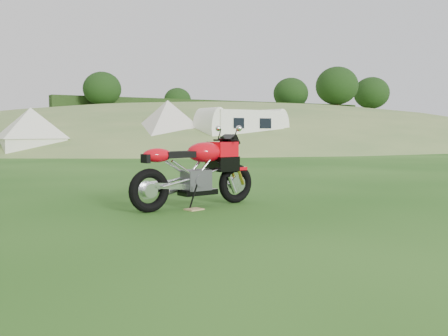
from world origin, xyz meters
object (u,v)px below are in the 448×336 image
sport_motorcycle (195,166)px  plywood_board (194,209)px  tent_left (31,131)px  tent_right (168,128)px  caravan (242,131)px

sport_motorcycle → plywood_board: size_ratio=8.61×
tent_left → tent_right: (6.84, -1.24, 0.15)m
tent_right → sport_motorcycle: bearing=-113.4°
tent_right → caravan: tent_right is taller
tent_right → caravan: bearing=-29.5°
sport_motorcycle → tent_left: bearing=82.1°
plywood_board → caravan: (11.13, 15.86, 1.18)m
sport_motorcycle → caravan: caravan is taller
plywood_board → tent_left: 19.12m
sport_motorcycle → tent_right: size_ratio=0.71×
sport_motorcycle → plywood_board: (-0.15, -0.25, -0.68)m
plywood_board → caravan: size_ratio=0.05×
plywood_board → caravan: caravan is taller
tent_left → sport_motorcycle: bearing=-93.2°
tent_left → caravan: bearing=-18.5°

